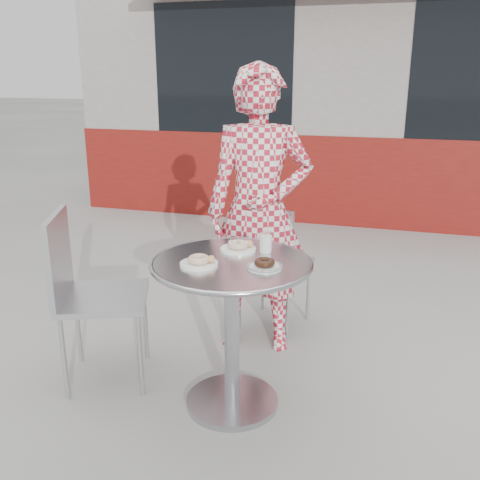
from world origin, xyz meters
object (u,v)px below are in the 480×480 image
(seated_person, at_px, (259,212))
(plate_checker, at_px, (264,265))
(chair_far, at_px, (274,288))
(chair_left, at_px, (104,330))
(milk_cup, at_px, (266,243))
(plate_far, at_px, (239,247))
(plate_near, at_px, (200,261))
(bistro_table, at_px, (232,298))

(seated_person, bearing_deg, plate_checker, -84.03)
(chair_far, xyz_separation_m, chair_left, (-0.75, -0.92, 0.03))
(chair_far, bearing_deg, seated_person, 93.62)
(chair_far, bearing_deg, milk_cup, 111.55)
(chair_far, distance_m, chair_left, 1.19)
(chair_left, bearing_deg, plate_far, -103.09)
(chair_left, distance_m, plate_checker, 1.07)
(plate_near, bearing_deg, chair_left, 167.31)
(seated_person, bearing_deg, plate_near, -106.29)
(seated_person, bearing_deg, bistro_table, -96.74)
(plate_near, bearing_deg, milk_cup, 47.42)
(chair_far, height_order, plate_checker, chair_far)
(plate_far, bearing_deg, plate_near, -113.24)
(seated_person, bearing_deg, chair_left, -148.04)
(bistro_table, height_order, plate_far, plate_far)
(bistro_table, height_order, plate_near, plate_near)
(chair_left, bearing_deg, milk_cup, -103.89)
(bistro_table, xyz_separation_m, seated_person, (-0.05, 0.70, 0.26))
(plate_near, bearing_deg, plate_far, 66.76)
(chair_far, height_order, chair_left, chair_left)
(seated_person, distance_m, milk_cup, 0.55)
(plate_far, xyz_separation_m, plate_near, (-0.11, -0.26, -0.00))
(milk_cup, bearing_deg, plate_near, -132.58)
(bistro_table, relative_size, plate_far, 4.39)
(seated_person, distance_m, plate_checker, 0.78)
(chair_left, xyz_separation_m, plate_near, (0.63, -0.14, 0.52))
(plate_checker, bearing_deg, seated_person, 106.53)
(chair_far, distance_m, plate_near, 1.20)
(chair_far, height_order, plate_far, chair_far)
(seated_person, xyz_separation_m, plate_far, (0.03, -0.53, -0.05))
(plate_checker, xyz_separation_m, milk_cup, (-0.05, 0.23, 0.03))
(bistro_table, xyz_separation_m, chair_far, (-0.01, 0.97, -0.34))
(plate_far, height_order, milk_cup, milk_cup)
(chair_far, relative_size, chair_left, 0.90)
(chair_far, xyz_separation_m, milk_cup, (0.13, -0.79, 0.58))
(plate_near, bearing_deg, plate_checker, 9.05)
(bistro_table, height_order, plate_checker, plate_checker)
(plate_checker, bearing_deg, plate_near, -170.95)
(chair_left, height_order, plate_checker, chair_left)
(chair_left, distance_m, plate_near, 0.83)
(chair_far, xyz_separation_m, seated_person, (-0.04, -0.27, 0.60))
(plate_checker, relative_size, milk_cup, 1.61)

